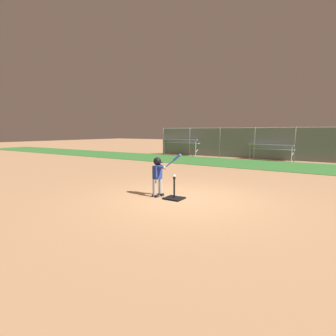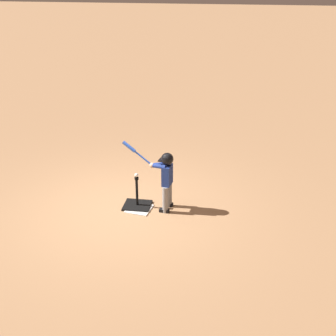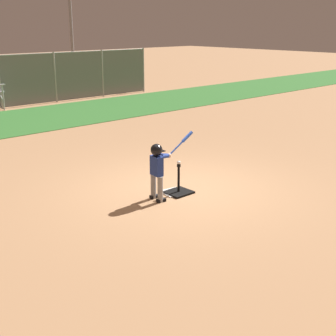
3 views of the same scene
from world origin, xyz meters
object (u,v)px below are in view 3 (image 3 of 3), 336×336
baseball (179,163)px  bleachers_far_right (101,82)px  batter_child (158,164)px  batting_tee (179,190)px

baseball → bleachers_far_right: (7.07, 13.10, -0.17)m
batter_child → baseball: batter_child is taller
batter_child → batting_tee: bearing=-0.4°
baseball → bleachers_far_right: bearing=61.6°
batting_tee → batter_child: batter_child is taller
batter_child → bleachers_far_right: size_ratio=0.34×
baseball → bleachers_far_right: size_ratio=0.02×
bleachers_far_right → batter_child: bearing=-120.2°
batting_tee → bleachers_far_right: (7.07, 13.10, 0.42)m
bleachers_far_right → baseball: bearing=-118.4°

